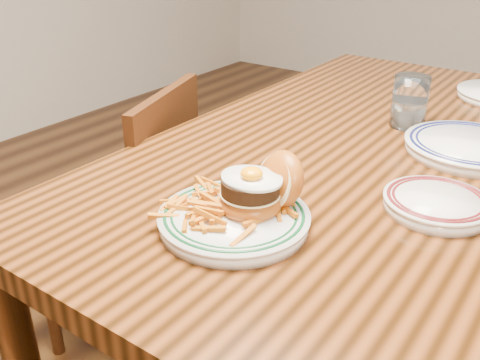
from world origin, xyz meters
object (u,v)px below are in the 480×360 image
Objects in this scene: chair_left at (138,216)px; table at (359,173)px; main_plate at (242,207)px; side_plate at (437,203)px.

table is at bearing 1.46° from chair_left.
chair_left is (-0.58, -0.20, -0.22)m from table.
table is 5.80× the size of main_plate.
main_plate is 1.46× the size of side_plate.
main_plate reaches higher than table.
side_plate is at bearing 67.78° from main_plate.
side_plate is (0.83, -0.04, 0.33)m from chair_left.
table is 0.50m from main_plate.
side_plate is (0.26, 0.24, -0.02)m from main_plate.
table is 0.66m from chair_left.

